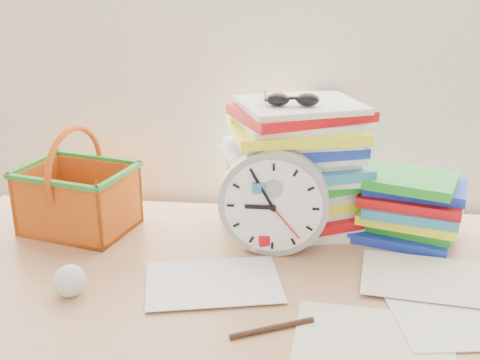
# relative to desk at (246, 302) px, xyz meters

# --- Properties ---
(desk) EXTENTS (1.40, 0.70, 0.75)m
(desk) POSITION_rel_desk_xyz_m (0.00, 0.00, 0.00)
(desk) COLOR tan
(desk) RESTS_ON ground
(paper_stack) EXTENTS (0.38, 0.35, 0.31)m
(paper_stack) POSITION_rel_desk_xyz_m (0.09, 0.22, 0.23)
(paper_stack) COLOR white
(paper_stack) RESTS_ON desk
(clock) EXTENTS (0.24, 0.05, 0.24)m
(clock) POSITION_rel_desk_xyz_m (0.05, 0.09, 0.19)
(clock) COLOR #959696
(clock) RESTS_ON desk
(sunglasses) EXTENTS (0.14, 0.12, 0.03)m
(sunglasses) POSITION_rel_desk_xyz_m (0.08, 0.18, 0.40)
(sunglasses) COLOR black
(sunglasses) RESTS_ON paper_stack
(book_stack) EXTENTS (0.31, 0.26, 0.15)m
(book_stack) POSITION_rel_desk_xyz_m (0.35, 0.21, 0.15)
(book_stack) COLOR white
(book_stack) RESTS_ON desk
(basket) EXTENTS (0.29, 0.25, 0.25)m
(basket) POSITION_rel_desk_xyz_m (-0.41, 0.16, 0.20)
(basket) COLOR orange
(basket) RESTS_ON desk
(crumpled_ball) EXTENTS (0.06, 0.06, 0.06)m
(crumpled_ball) POSITION_rel_desk_xyz_m (-0.33, -0.13, 0.11)
(crumpled_ball) COLOR silver
(crumpled_ball) RESTS_ON desk
(pen) EXTENTS (0.15, 0.08, 0.01)m
(pen) POSITION_rel_desk_xyz_m (0.07, -0.21, 0.08)
(pen) COLOR black
(pen) RESTS_ON desk
(scattered_papers) EXTENTS (1.26, 0.42, 0.02)m
(scattered_papers) POSITION_rel_desk_xyz_m (0.00, 0.00, 0.08)
(scattered_papers) COLOR white
(scattered_papers) RESTS_ON desk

